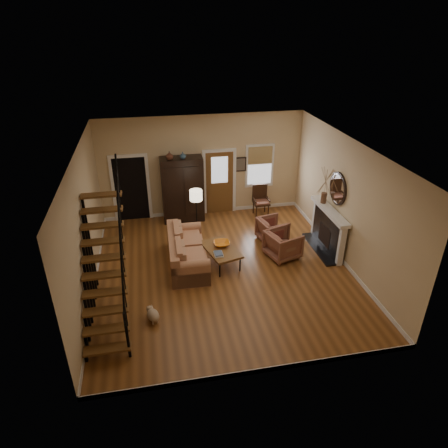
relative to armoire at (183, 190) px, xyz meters
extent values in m
plane|color=brown|center=(0.70, -3.15, -1.05)|extent=(7.00, 7.00, 0.00)
plane|color=white|center=(0.70, -3.15, 2.25)|extent=(7.00, 7.00, 0.00)
cube|color=#D4B888|center=(0.70, 0.35, 0.60)|extent=(6.50, 0.04, 3.30)
cube|color=#D4B888|center=(-2.55, -3.15, 0.60)|extent=(0.04, 7.00, 3.30)
cube|color=#D4B888|center=(3.95, -3.15, 0.60)|extent=(0.04, 7.00, 3.30)
cube|color=black|center=(-1.60, 0.50, 0.00)|extent=(1.00, 0.36, 2.10)
cube|color=brown|center=(1.25, 0.33, 0.00)|extent=(0.90, 0.06, 2.10)
cube|color=silver|center=(2.60, 0.32, 0.50)|extent=(0.96, 0.06, 1.46)
cube|color=black|center=(3.83, -2.65, -0.48)|extent=(0.24, 1.60, 1.15)
cube|color=white|center=(3.77, -2.65, 0.15)|extent=(0.30, 1.95, 0.10)
cylinder|color=silver|center=(3.90, -2.65, 0.80)|extent=(0.05, 0.90, 0.90)
imported|color=#4C2619|center=(-0.35, -0.10, 1.17)|extent=(0.24, 0.24, 0.25)
imported|color=#334C60|center=(0.05, -0.10, 1.16)|extent=(0.20, 0.20, 0.21)
imported|color=orange|center=(0.75, -2.69, -0.52)|extent=(0.43, 0.43, 0.10)
imported|color=maroon|center=(2.43, -2.81, -0.67)|extent=(1.05, 1.04, 0.77)
imported|color=maroon|center=(2.42, -1.90, -0.70)|extent=(0.92, 0.90, 0.71)
camera|label=1|loc=(-0.96, -11.74, 4.91)|focal=32.00mm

